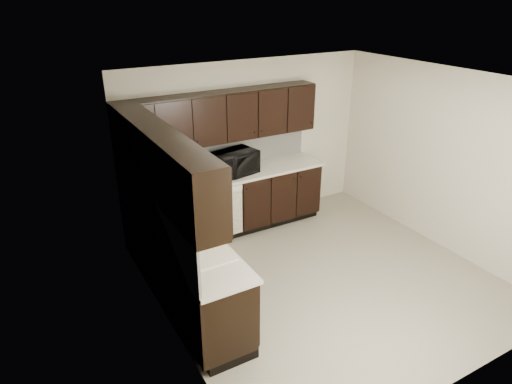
% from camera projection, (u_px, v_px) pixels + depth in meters
% --- Properties ---
extents(floor, '(4.00, 4.00, 0.00)m').
position_uv_depth(floor, '(322.00, 278.00, 5.89)').
color(floor, gray).
rests_on(floor, ground).
extents(ceiling, '(4.00, 4.00, 0.00)m').
position_uv_depth(ceiling, '(336.00, 82.00, 4.86)').
color(ceiling, white).
rests_on(ceiling, wall_back).
extents(wall_back, '(4.00, 0.02, 2.50)m').
position_uv_depth(wall_back, '(247.00, 143.00, 6.96)').
color(wall_back, beige).
rests_on(wall_back, floor).
extents(wall_left, '(0.02, 4.00, 2.50)m').
position_uv_depth(wall_left, '(166.00, 230.00, 4.47)').
color(wall_left, beige).
rests_on(wall_left, floor).
extents(wall_right, '(0.02, 4.00, 2.50)m').
position_uv_depth(wall_right, '(444.00, 160.00, 6.28)').
color(wall_right, beige).
rests_on(wall_right, floor).
extents(wall_front, '(4.00, 0.02, 2.50)m').
position_uv_depth(wall_front, '(477.00, 273.00, 3.79)').
color(wall_front, beige).
rests_on(wall_front, floor).
extents(lower_cabinets, '(3.00, 2.80, 0.90)m').
position_uv_depth(lower_cabinets, '(214.00, 232.00, 6.14)').
color(lower_cabinets, black).
rests_on(lower_cabinets, floor).
extents(countertop, '(3.03, 2.83, 0.04)m').
position_uv_depth(countertop, '(212.00, 198.00, 5.93)').
color(countertop, beige).
rests_on(countertop, lower_cabinets).
extents(backsplash, '(3.00, 2.80, 0.48)m').
position_uv_depth(backsplash, '(190.00, 177.00, 5.90)').
color(backsplash, silver).
rests_on(backsplash, countertop).
extents(upper_cabinets, '(3.00, 2.80, 0.70)m').
position_uv_depth(upper_cabinets, '(199.00, 134.00, 5.62)').
color(upper_cabinets, black).
rests_on(upper_cabinets, wall_back).
extents(dishwasher, '(0.58, 0.04, 0.78)m').
position_uv_depth(dishwasher, '(224.00, 210.00, 6.47)').
color(dishwasher, beige).
rests_on(dishwasher, lower_cabinets).
extents(sink, '(0.54, 0.82, 0.42)m').
position_uv_depth(sink, '(198.00, 254.00, 4.76)').
color(sink, beige).
rests_on(sink, countertop).
extents(microwave, '(0.69, 0.53, 0.34)m').
position_uv_depth(microwave, '(235.00, 163.00, 6.59)').
color(microwave, black).
rests_on(microwave, countertop).
extents(soap_bottle_a, '(0.12, 0.12, 0.21)m').
position_uv_depth(soap_bottle_a, '(207.00, 228.00, 4.94)').
color(soap_bottle_a, gray).
rests_on(soap_bottle_a, countertop).
extents(soap_bottle_b, '(0.10, 0.10, 0.25)m').
position_uv_depth(soap_bottle_b, '(154.00, 207.00, 5.37)').
color(soap_bottle_b, gray).
rests_on(soap_bottle_b, countertop).
extents(toaster_oven, '(0.42, 0.34, 0.24)m').
position_uv_depth(toaster_oven, '(149.00, 183.00, 6.05)').
color(toaster_oven, '#ACACAF').
rests_on(toaster_oven, countertop).
extents(storage_bin, '(0.51, 0.45, 0.16)m').
position_uv_depth(storage_bin, '(161.00, 199.00, 5.66)').
color(storage_bin, silver).
rests_on(storage_bin, countertop).
extents(blue_pitcher, '(0.22, 0.22, 0.25)m').
position_uv_depth(blue_pitcher, '(194.00, 230.00, 4.85)').
color(blue_pitcher, '#102A97').
rests_on(blue_pitcher, countertop).
extents(teal_tumbler, '(0.10, 0.10, 0.18)m').
position_uv_depth(teal_tumbler, '(170.00, 191.00, 5.87)').
color(teal_tumbler, '#0C8C76').
rests_on(teal_tumbler, countertop).
extents(paper_towel_roll, '(0.13, 0.13, 0.26)m').
position_uv_depth(paper_towel_roll, '(160.00, 190.00, 5.79)').
color(paper_towel_roll, white).
rests_on(paper_towel_roll, countertop).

